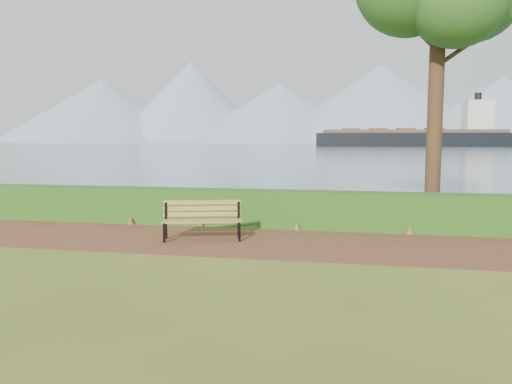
# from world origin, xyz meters

# --- Properties ---
(ground) EXTENTS (140.00, 140.00, 0.00)m
(ground) POSITION_xyz_m (0.00, 0.00, 0.00)
(ground) COLOR #455718
(ground) RESTS_ON ground
(path) EXTENTS (40.00, 3.40, 0.01)m
(path) POSITION_xyz_m (0.00, 0.30, 0.01)
(path) COLOR #4F291B
(path) RESTS_ON ground
(hedge) EXTENTS (32.00, 0.85, 1.00)m
(hedge) POSITION_xyz_m (0.00, 2.60, 0.50)
(hedge) COLOR #1B4112
(hedge) RESTS_ON ground
(water) EXTENTS (700.00, 510.00, 0.00)m
(water) POSITION_xyz_m (0.00, 260.00, 0.01)
(water) COLOR slate
(water) RESTS_ON ground
(mountains) EXTENTS (585.00, 190.00, 70.00)m
(mountains) POSITION_xyz_m (-9.17, 406.05, 27.70)
(mountains) COLOR #7F91A9
(mountains) RESTS_ON ground
(bench) EXTENTS (1.97, 1.05, 0.95)m
(bench) POSITION_xyz_m (-0.50, 0.34, 0.55)
(bench) COLOR black
(bench) RESTS_ON ground
(cargo_ship) EXTENTS (66.73, 16.43, 20.05)m
(cargo_ship) POSITION_xyz_m (24.01, 169.31, 2.99)
(cargo_ship) COLOR black
(cargo_ship) RESTS_ON ground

